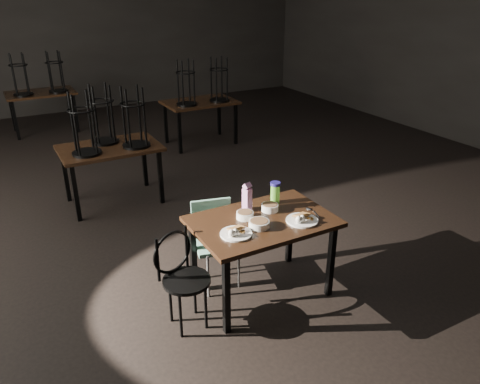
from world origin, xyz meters
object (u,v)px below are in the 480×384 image
main_table (262,228)px  bentwood_chair (181,272)px  water_bottle (275,192)px  juice_carton (247,198)px  school_chair (214,235)px

main_table → bentwood_chair: (-0.77, -0.03, -0.19)m
water_bottle → bentwood_chair: water_bottle is taller
juice_carton → bentwood_chair: size_ratio=0.32×
juice_carton → bentwood_chair: 0.88m
main_table → water_bottle: size_ratio=5.90×
bentwood_chair → school_chair: size_ratio=1.02×
juice_carton → school_chair: (-0.25, 0.17, -0.39)m
juice_carton → bentwood_chair: bearing=-161.6°
main_table → bentwood_chair: size_ratio=1.48×
juice_carton → bentwood_chair: juice_carton is taller
water_bottle → bentwood_chair: size_ratio=0.25×
bentwood_chair → school_chair: (0.49, 0.41, -0.00)m
main_table → water_bottle: water_bottle is taller
water_bottle → juice_carton: bearing=-178.2°
juice_carton → main_table: bearing=-82.7°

